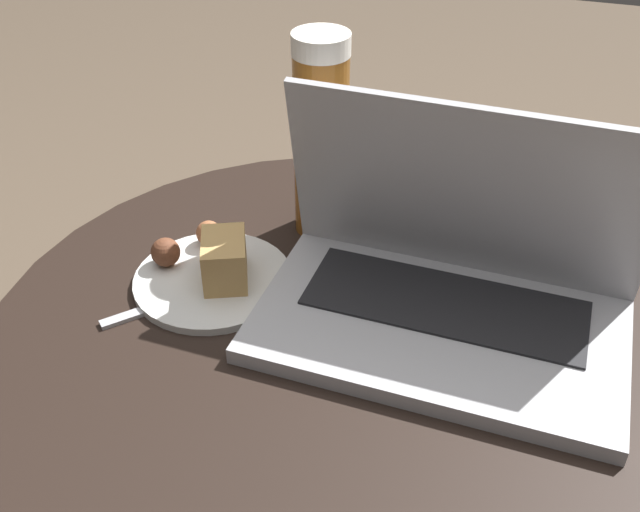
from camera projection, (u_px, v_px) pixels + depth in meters
name	position (u px, v px, depth m)	size (l,w,h in m)	color
table	(334.00, 404.00, 0.85)	(0.73, 0.73, 0.53)	#515156
laptop	(447.00, 283.00, 0.76)	(0.38, 0.23, 0.23)	#B2B2B7
beer_glass	(321.00, 137.00, 0.85)	(0.06, 0.06, 0.24)	brown
snack_plate	(213.00, 269.00, 0.83)	(0.18, 0.18, 0.06)	silver
fork	(199.00, 292.00, 0.82)	(0.14, 0.15, 0.00)	#B2B2B7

